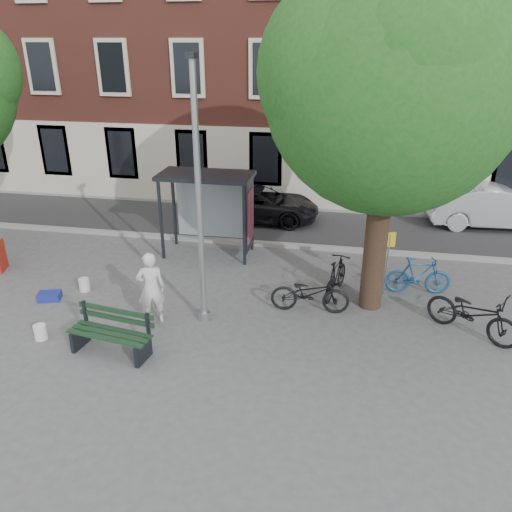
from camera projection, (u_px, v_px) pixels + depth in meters
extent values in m
plane|color=#4C4C4F|center=(205.00, 320.00, 12.26)|extent=(90.00, 90.00, 0.00)
cube|color=#28282B|center=(257.00, 224.00, 18.55)|extent=(40.00, 4.00, 0.01)
cube|color=gray|center=(246.00, 242.00, 16.73)|extent=(40.00, 0.25, 0.12)
cube|color=gray|center=(266.00, 206.00, 20.33)|extent=(40.00, 0.25, 0.12)
cube|color=brown|center=(282.00, 21.00, 21.13)|extent=(30.00, 8.00, 14.00)
cylinder|color=#9EA0A3|center=(199.00, 203.00, 11.05)|extent=(0.14, 0.14, 6.00)
cylinder|color=#9EA0A3|center=(204.00, 316.00, 12.21)|extent=(0.28, 0.28, 0.24)
cube|color=#1E2328|center=(192.00, 55.00, 9.82)|extent=(0.18, 0.35, 0.12)
cylinder|color=black|center=(376.00, 245.00, 12.25)|extent=(0.56, 0.56, 3.40)
sphere|color=#185219|center=(392.00, 87.00, 10.76)|extent=(5.60, 5.60, 5.60)
sphere|color=#185219|center=(436.00, 61.00, 10.76)|extent=(3.92, 3.92, 3.92)
sphere|color=#185219|center=(356.00, 72.00, 10.50)|extent=(4.20, 4.20, 4.20)
sphere|color=#185219|center=(409.00, 58.00, 9.67)|extent=(3.64, 3.64, 3.64)
cube|color=#1E2328|center=(161.00, 221.00, 15.20)|extent=(0.08, 0.08, 2.50)
cube|color=#1E2328|center=(244.00, 226.00, 14.76)|extent=(0.08, 0.08, 2.50)
cube|color=#1E2328|center=(174.00, 208.00, 16.28)|extent=(0.08, 0.08, 2.50)
cube|color=#1E2328|center=(252.00, 213.00, 15.84)|extent=(0.08, 0.08, 2.50)
cube|color=#1E2328|center=(206.00, 176.00, 14.99)|extent=(2.85, 1.45, 0.12)
cube|color=#8C999E|center=(212.00, 207.00, 16.01)|extent=(2.34, 0.04, 2.00)
cube|color=#1E2328|center=(248.00, 215.00, 15.25)|extent=(0.12, 1.14, 2.12)
cube|color=#D84C19|center=(251.00, 216.00, 15.24)|extent=(0.02, 0.90, 1.62)
imported|color=silver|center=(151.00, 288.00, 11.84)|extent=(0.78, 0.66, 1.83)
cube|color=#1E2328|center=(80.00, 337.00, 11.12)|extent=(0.18, 0.60, 0.48)
cube|color=#1E2328|center=(143.00, 351.00, 10.63)|extent=(0.18, 0.60, 0.48)
cube|color=#17341E|center=(104.00, 338.00, 10.60)|extent=(1.88, 0.42, 0.04)
cube|color=#17341E|center=(110.00, 334.00, 10.77)|extent=(1.88, 0.42, 0.04)
cube|color=#17341E|center=(115.00, 329.00, 10.93)|extent=(1.88, 0.42, 0.04)
cube|color=#17341E|center=(116.00, 318.00, 10.94)|extent=(1.86, 0.34, 0.11)
cube|color=#17341E|center=(115.00, 311.00, 10.86)|extent=(1.86, 0.34, 0.11)
imported|color=black|center=(310.00, 293.00, 12.45)|extent=(2.00, 0.79, 1.03)
imported|color=navy|center=(418.00, 276.00, 13.36)|extent=(1.77, 0.66, 1.04)
imported|color=black|center=(473.00, 313.00, 11.43)|extent=(2.22, 1.85, 1.14)
imported|color=black|center=(336.00, 277.00, 13.28)|extent=(0.93, 1.82, 1.05)
imported|color=black|center=(258.00, 204.00, 18.75)|extent=(4.54, 2.11, 1.26)
imported|color=#B1B6BA|center=(495.00, 206.00, 18.03)|extent=(4.83, 1.99, 1.56)
cube|color=navy|center=(50.00, 296.00, 13.18)|extent=(0.64, 0.54, 0.20)
cylinder|color=white|center=(40.00, 332.00, 11.42)|extent=(0.37, 0.37, 0.36)
cylinder|color=silver|center=(84.00, 285.00, 13.61)|extent=(0.36, 0.36, 0.36)
cylinder|color=#9EA0A3|center=(387.00, 265.00, 13.18)|extent=(0.04, 0.04, 1.72)
cube|color=yellow|center=(390.00, 240.00, 12.89)|extent=(0.30, 0.10, 0.40)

